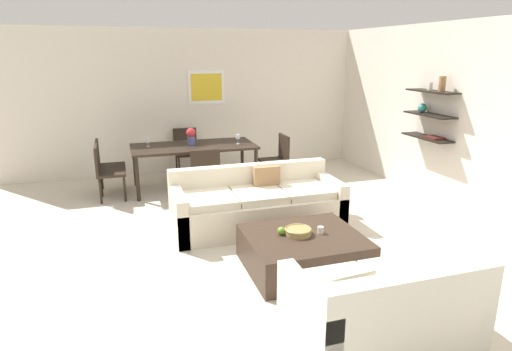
% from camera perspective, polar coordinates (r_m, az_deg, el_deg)
% --- Properties ---
extents(ground_plane, '(18.00, 18.00, 0.00)m').
position_cam_1_polar(ground_plane, '(5.62, 0.92, -7.88)').
color(ground_plane, beige).
extents(back_wall_unit, '(8.40, 0.09, 2.70)m').
position_cam_1_polar(back_wall_unit, '(8.68, -4.62, 9.75)').
color(back_wall_unit, silver).
rests_on(back_wall_unit, ground).
extents(right_wall_shelf_unit, '(0.34, 8.20, 2.70)m').
position_cam_1_polar(right_wall_shelf_unit, '(7.26, 22.86, 7.38)').
color(right_wall_shelf_unit, silver).
rests_on(right_wall_shelf_unit, ground).
extents(sofa_beige, '(2.23, 0.90, 0.78)m').
position_cam_1_polar(sofa_beige, '(5.82, 0.11, -3.95)').
color(sofa_beige, beige).
rests_on(sofa_beige, ground).
extents(loveseat_white, '(1.41, 0.90, 0.78)m').
position_cam_1_polar(loveseat_white, '(3.74, 16.06, -16.60)').
color(loveseat_white, silver).
rests_on(loveseat_white, ground).
extents(coffee_table, '(1.22, 1.05, 0.38)m').
position_cam_1_polar(coffee_table, '(4.80, 6.19, -9.83)').
color(coffee_table, '#38281E').
rests_on(coffee_table, ground).
extents(decorative_bowl, '(0.29, 0.29, 0.07)m').
position_cam_1_polar(decorative_bowl, '(4.72, 5.52, -7.25)').
color(decorative_bowl, '#99844C').
rests_on(decorative_bowl, coffee_table).
extents(candle_jar, '(0.07, 0.07, 0.08)m').
position_cam_1_polar(candle_jar, '(4.77, 8.44, -7.06)').
color(candle_jar, silver).
rests_on(candle_jar, coffee_table).
extents(apple_on_coffee_table, '(0.09, 0.09, 0.09)m').
position_cam_1_polar(apple_on_coffee_table, '(4.70, 3.33, -7.24)').
color(apple_on_coffee_table, '#669E2D').
rests_on(apple_on_coffee_table, coffee_table).
extents(dining_table, '(2.06, 0.98, 0.75)m').
position_cam_1_polar(dining_table, '(7.46, -8.14, 3.47)').
color(dining_table, black).
rests_on(dining_table, ground).
extents(dining_chair_foot, '(0.44, 0.44, 0.88)m').
position_cam_1_polar(dining_chair_foot, '(6.64, -6.78, 0.37)').
color(dining_chair_foot, black).
rests_on(dining_chair_foot, ground).
extents(dining_chair_head, '(0.44, 0.44, 0.88)m').
position_cam_1_polar(dining_chair_head, '(8.36, -9.13, 3.48)').
color(dining_chair_head, black).
rests_on(dining_chair_head, ground).
extents(dining_chair_left_far, '(0.44, 0.44, 0.88)m').
position_cam_1_polar(dining_chair_left_far, '(7.63, -19.07, 1.61)').
color(dining_chair_left_far, black).
rests_on(dining_chair_left_far, ground).
extents(dining_chair_right_near, '(0.44, 0.44, 0.88)m').
position_cam_1_polar(dining_chair_right_near, '(7.65, 2.86, 2.52)').
color(dining_chair_right_near, black).
rests_on(dining_chair_right_near, ground).
extents(dining_chair_left_near, '(0.44, 0.44, 0.88)m').
position_cam_1_polar(dining_chair_left_near, '(7.20, -19.12, 0.80)').
color(dining_chair_left_near, black).
rests_on(dining_chair_left_near, ground).
extents(wine_glass_left_far, '(0.08, 0.08, 0.16)m').
position_cam_1_polar(wine_glass_left_far, '(7.46, -13.99, 4.51)').
color(wine_glass_left_far, silver).
rests_on(wine_glass_left_far, dining_table).
extents(wine_glass_right_near, '(0.07, 0.07, 0.16)m').
position_cam_1_polar(wine_glass_right_near, '(7.46, -2.39, 5.05)').
color(wine_glass_right_near, silver).
rests_on(wine_glass_right_near, dining_table).
extents(wine_glass_head, '(0.07, 0.07, 0.16)m').
position_cam_1_polar(wine_glass_head, '(7.84, -8.72, 5.37)').
color(wine_glass_head, silver).
rests_on(wine_glass_head, dining_table).
extents(centerpiece_vase, '(0.16, 0.16, 0.29)m').
position_cam_1_polar(centerpiece_vase, '(7.45, -8.49, 5.17)').
color(centerpiece_vase, '#4C518C').
rests_on(centerpiece_vase, dining_table).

